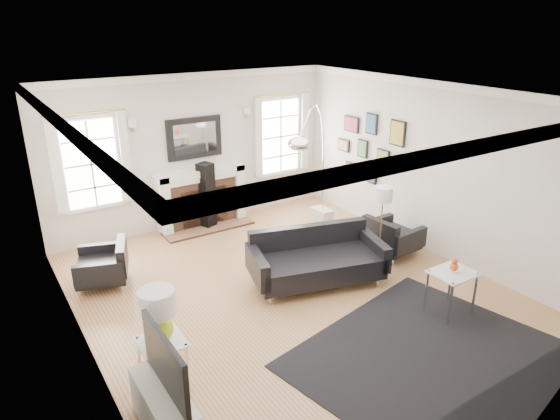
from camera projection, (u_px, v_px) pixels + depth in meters
floor at (284, 287)px, 7.33m from camera, size 6.00×6.00×0.00m
back_wall at (194, 151)px, 9.17m from camera, size 5.50×0.04×2.80m
front_wall at (467, 292)px, 4.47m from camera, size 5.50×0.04×2.80m
left_wall at (73, 244)px, 5.43m from camera, size 0.04×6.00×2.80m
right_wall at (423, 167)px, 8.21m from camera, size 0.04×6.00×2.80m
ceiling at (284, 93)px, 6.31m from camera, size 5.50×6.00×0.02m
crown_molding at (284, 98)px, 6.33m from camera, size 5.50×6.00×0.12m
fireplace at (202, 198)px, 9.31m from camera, size 1.70×0.69×1.11m
mantel_mirror at (194, 138)px, 9.04m from camera, size 1.05×0.07×0.75m
window_left at (91, 164)px, 8.17m from camera, size 1.24×0.15×1.62m
window_right at (280, 136)px, 10.04m from camera, size 1.24×0.15×1.62m
gallery_wall at (369, 143)px, 9.16m from camera, size 0.04×1.73×1.29m
tv_unit at (165, 405)px, 4.64m from camera, size 0.35×1.00×1.09m
area_rug at (430, 358)px, 5.79m from camera, size 3.38×3.00×0.01m
sofa at (315, 260)px, 7.38m from camera, size 2.13×1.38×0.64m
armchair_left at (105, 266)px, 7.31m from camera, size 0.91×0.97×0.53m
armchair_right at (390, 237)px, 8.22m from camera, size 0.79×0.87×0.55m
coffee_table at (347, 253)px, 7.61m from camera, size 0.83×0.83×0.37m
side_table_left at (162, 349)px, 5.29m from camera, size 0.47×0.47×0.52m
nesting_table at (452, 280)px, 6.51m from camera, size 0.56×0.47×0.62m
gourd_lamp at (158, 313)px, 5.12m from camera, size 0.38×0.38×0.61m
orange_vase at (454, 265)px, 6.42m from camera, size 0.11×0.11×0.18m
arc_floor_lamp at (313, 167)px, 8.47m from camera, size 1.73×1.61×2.46m
stick_floor_lamp at (383, 198)px, 7.44m from camera, size 0.27×0.27×1.35m
speaker_tower at (206, 196)px, 9.19m from camera, size 0.32×0.32×1.24m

